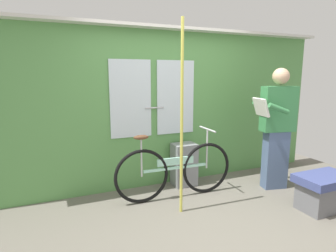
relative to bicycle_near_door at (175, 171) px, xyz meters
The scene contains 7 objects.
ground_plane 0.91m from the bicycle_near_door, 82.89° to the right, with size 6.46×4.38×0.04m, color #666056.
train_door_wall 1.02m from the bicycle_near_door, 80.76° to the left, with size 5.46×0.28×2.35m.
bicycle_near_door is the anchor object (origin of this frame).
passenger_reading_newspaper 1.63m from the bicycle_near_door, ahead, with size 0.62×0.56×1.77m.
trash_bin_by_wall 0.49m from the bicycle_near_door, 48.85° to the left, with size 0.35×0.28×0.65m, color gray.
handrail_pole 0.87m from the bicycle_near_door, 104.23° to the right, with size 0.04×0.04×2.31m, color #C6C14C.
bench_seat_corner 1.90m from the bicycle_near_door, 33.79° to the right, with size 0.70×0.44×0.45m.
Camera 1 is at (-1.63, -2.52, 1.67)m, focal length 29.96 mm.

